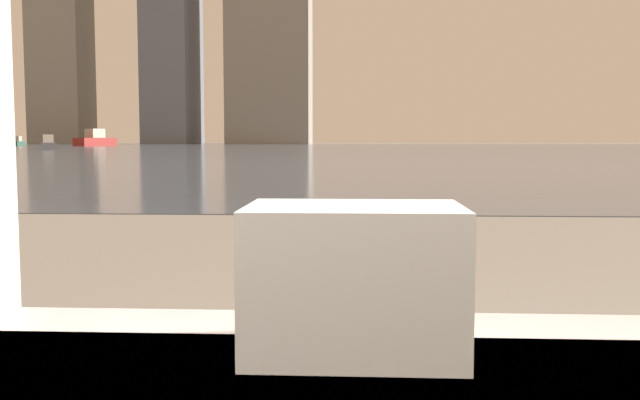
% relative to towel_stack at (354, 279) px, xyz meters
% --- Properties ---
extents(towel_stack, '(0.23, 0.16, 0.16)m').
position_rel_towel_stack_xyz_m(towel_stack, '(0.00, 0.00, 0.00)').
color(towel_stack, white).
rests_on(towel_stack, bathtub).
extents(harbor_water, '(180.00, 110.00, 0.01)m').
position_rel_towel_stack_xyz_m(harbor_water, '(0.04, 61.12, -0.58)').
color(harbor_water, slate).
rests_on(harbor_water, ground_plane).
extents(harbor_boat_0, '(1.41, 3.10, 1.12)m').
position_rel_towel_stack_xyz_m(harbor_boat_0, '(-40.12, 81.21, -0.18)').
color(harbor_boat_0, '#335647').
rests_on(harbor_boat_0, harbor_water).
extents(harbor_boat_3, '(3.80, 5.60, 1.99)m').
position_rel_towel_stack_xyz_m(harbor_boat_3, '(-30.94, 81.70, 0.12)').
color(harbor_boat_3, maroon).
rests_on(harbor_boat_3, harbor_water).
extents(harbor_boat_5, '(2.08, 3.07, 1.09)m').
position_rel_towel_stack_xyz_m(harbor_boat_5, '(-22.63, 50.27, -0.19)').
color(harbor_boat_5, '#4C4C51').
rests_on(harbor_boat_5, harbor_water).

